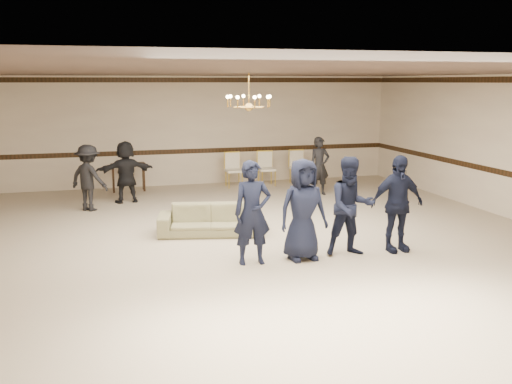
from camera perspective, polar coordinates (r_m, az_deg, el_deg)
The scene contains 16 objects.
room at distance 10.28m, azimuth 0.73°, elevation 2.96°, with size 12.01×14.01×3.21m.
chair_rail at distance 17.11m, azimuth -5.89°, elevation 4.11°, with size 12.00×0.02×0.14m, color black.
crown_molding at distance 16.99m, azimuth -6.04°, elevation 11.09°, with size 12.00×0.02×0.14m, color black.
chandelier at distance 11.14m, azimuth -0.72°, elevation 10.16°, with size 0.94×0.94×0.89m, color #B6893A, non-canonical shape.
boy_a at distance 9.53m, azimuth -0.37°, elevation -2.09°, with size 0.64×0.42×1.76m, color black.
boy_b at distance 9.80m, azimuth 4.72°, elevation -1.76°, with size 0.86×0.56×1.76m, color black.
boy_c at distance 10.14m, azimuth 9.50°, elevation -1.44°, with size 0.86×0.67×1.76m, color black.
boy_d at distance 10.55m, azimuth 13.93°, elevation -1.13°, with size 1.03×0.43×1.76m, color black.
settee at distance 11.51m, azimuth -4.59°, elevation -2.78°, with size 2.07×0.81×0.60m, color #7C7B53.
adult_left at distance 14.09m, azimuth -16.41°, elevation 1.37°, with size 1.02×0.59×1.58m, color black.
adult_mid at distance 14.79m, azimuth -12.90°, elevation 1.98°, with size 1.47×0.47×1.58m, color black.
adult_right at distance 15.49m, azimuth 6.37°, elevation 2.60°, with size 0.58×0.38×1.58m, color black.
banquet_chair_left at distance 16.59m, azimuth -2.22°, elevation 2.19°, with size 0.48×0.48×0.99m, color beige, non-canonical shape.
banquet_chair_mid at distance 16.85m, azimuth 1.09°, elevation 2.33°, with size 0.48×0.48×0.99m, color beige, non-canonical shape.
banquet_chair_right at distance 17.16m, azimuth 4.30°, elevation 2.46°, with size 0.48×0.48×0.99m, color beige, non-canonical shape.
console_table at distance 16.38m, azimuth -12.65°, elevation 1.45°, with size 0.94×0.40×0.79m, color black.
Camera 1 is at (-2.87, -9.76, 3.04)m, focal length 39.95 mm.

